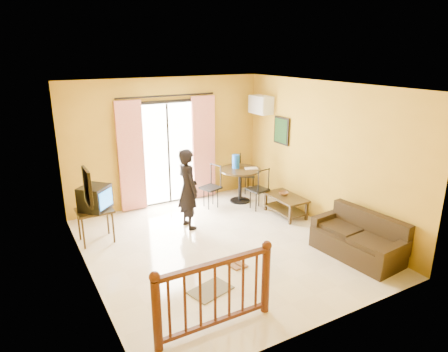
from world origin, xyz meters
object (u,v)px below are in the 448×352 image
coffee_table (286,202)px  standing_person (188,189)px  television (95,198)px  sofa (359,240)px  dining_table (240,176)px

coffee_table → standing_person: 2.14m
television → sofa: size_ratio=0.40×
television → dining_table: 3.33m
coffee_table → standing_person: size_ratio=0.60×
television → standing_person: (1.69, -0.25, -0.05)m
coffee_table → television: bearing=169.2°
dining_table → television: bearing=-172.3°
coffee_table → standing_person: standing_person is taller
coffee_table → sofa: sofa is taller
dining_table → coffee_table: dining_table is taller
television → dining_table: size_ratio=0.70×
standing_person → dining_table: bearing=-69.1°
sofa → standing_person: bearing=123.9°
dining_table → sofa: 3.20m
dining_table → sofa: bearing=-82.4°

